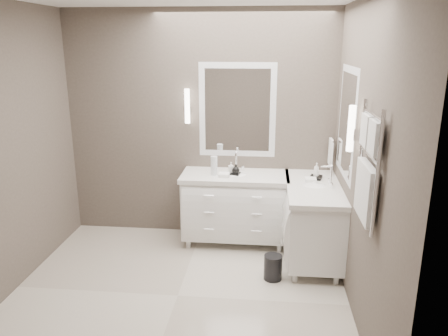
# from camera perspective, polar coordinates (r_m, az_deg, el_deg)

# --- Properties ---
(floor) EXTENTS (3.20, 3.00, 0.01)m
(floor) POSITION_cam_1_polar(r_m,az_deg,el_deg) (4.35, -6.06, -16.30)
(floor) COLOR beige
(floor) RESTS_ON ground
(wall_back) EXTENTS (3.20, 0.01, 2.70)m
(wall_back) POSITION_cam_1_polar(r_m,az_deg,el_deg) (5.24, -3.20, 5.46)
(wall_back) COLOR #514841
(wall_back) RESTS_ON floor
(wall_front) EXTENTS (3.20, 0.01, 2.70)m
(wall_front) POSITION_cam_1_polar(r_m,az_deg,el_deg) (2.43, -14.20, -7.93)
(wall_front) COLOR #514841
(wall_front) RESTS_ON floor
(wall_right) EXTENTS (0.01, 3.00, 2.70)m
(wall_right) POSITION_cam_1_polar(r_m,az_deg,el_deg) (3.80, 17.73, 0.57)
(wall_right) COLOR #514841
(wall_right) RESTS_ON floor
(vanity_back) EXTENTS (1.24, 0.59, 0.97)m
(vanity_back) POSITION_cam_1_polar(r_m,az_deg,el_deg) (5.16, 1.44, -4.69)
(vanity_back) COLOR white
(vanity_back) RESTS_ON floor
(vanity_right) EXTENTS (0.59, 1.24, 0.97)m
(vanity_right) POSITION_cam_1_polar(r_m,az_deg,el_deg) (4.87, 11.52, -6.32)
(vanity_right) COLOR white
(vanity_right) RESTS_ON floor
(mirror_back) EXTENTS (0.90, 0.02, 1.10)m
(mirror_back) POSITION_cam_1_polar(r_m,az_deg,el_deg) (5.14, 1.74, 7.53)
(mirror_back) COLOR white
(mirror_back) RESTS_ON wall_back
(mirror_right) EXTENTS (0.02, 0.90, 1.10)m
(mirror_right) POSITION_cam_1_polar(r_m,az_deg,el_deg) (4.52, 15.73, 5.74)
(mirror_right) COLOR white
(mirror_right) RESTS_ON wall_right
(sconce_back) EXTENTS (0.06, 0.06, 0.40)m
(sconce_back) POSITION_cam_1_polar(r_m,az_deg,el_deg) (5.14, -4.82, 7.97)
(sconce_back) COLOR white
(sconce_back) RESTS_ON wall_back
(sconce_right) EXTENTS (0.06, 0.06, 0.40)m
(sconce_right) POSITION_cam_1_polar(r_m,az_deg,el_deg) (3.94, 16.26, 4.86)
(sconce_right) COLOR white
(sconce_right) RESTS_ON wall_right
(towel_bar_corner) EXTENTS (0.03, 0.22, 0.30)m
(towel_bar_corner) POSITION_cam_1_polar(r_m,az_deg,el_deg) (5.14, 13.77, 2.14)
(towel_bar_corner) COLOR white
(towel_bar_corner) RESTS_ON wall_right
(towel_ladder) EXTENTS (0.06, 0.58, 0.90)m
(towel_ladder) POSITION_cam_1_polar(r_m,az_deg,el_deg) (3.40, 18.22, -0.53)
(towel_ladder) COLOR white
(towel_ladder) RESTS_ON wall_right
(waste_bin) EXTENTS (0.21, 0.21, 0.26)m
(waste_bin) POSITION_cam_1_polar(r_m,az_deg,el_deg) (4.55, 6.41, -12.76)
(waste_bin) COLOR black
(waste_bin) RESTS_ON floor
(amenity_tray_back) EXTENTS (0.17, 0.14, 0.02)m
(amenity_tray_back) POSITION_cam_1_polar(r_m,az_deg,el_deg) (5.02, 1.24, -0.74)
(amenity_tray_back) COLOR black
(amenity_tray_back) RESTS_ON vanity_back
(amenity_tray_right) EXTENTS (0.16, 0.20, 0.03)m
(amenity_tray_right) POSITION_cam_1_polar(r_m,az_deg,el_deg) (4.98, 11.91, -1.21)
(amenity_tray_right) COLOR black
(amenity_tray_right) RESTS_ON vanity_right
(water_bottle) EXTENTS (0.10, 0.10, 0.22)m
(water_bottle) POSITION_cam_1_polar(r_m,az_deg,el_deg) (4.98, -1.31, 0.30)
(water_bottle) COLOR silver
(water_bottle) RESTS_ON vanity_back
(soap_bottle_a) EXTENTS (0.07, 0.07, 0.12)m
(soap_bottle_a) POSITION_cam_1_polar(r_m,az_deg,el_deg) (5.02, 0.92, 0.10)
(soap_bottle_a) COLOR white
(soap_bottle_a) RESTS_ON amenity_tray_back
(soap_bottle_b) EXTENTS (0.11, 0.11, 0.11)m
(soap_bottle_b) POSITION_cam_1_polar(r_m,az_deg,el_deg) (4.97, 1.57, -0.12)
(soap_bottle_b) COLOR black
(soap_bottle_b) RESTS_ON amenity_tray_back
(soap_bottle_c) EXTENTS (0.07, 0.07, 0.15)m
(soap_bottle_c) POSITION_cam_1_polar(r_m,az_deg,el_deg) (4.96, 11.97, -0.21)
(soap_bottle_c) COLOR white
(soap_bottle_c) RESTS_ON amenity_tray_right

